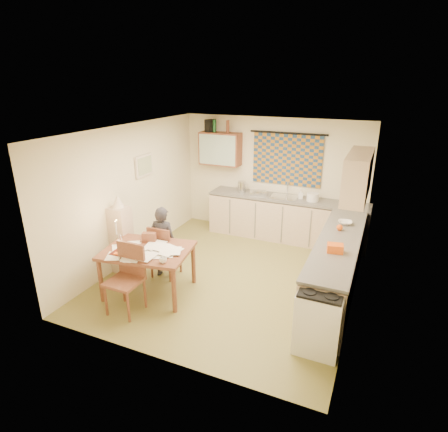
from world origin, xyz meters
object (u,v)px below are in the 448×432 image
at_px(chair_far, 166,260).
at_px(shelf_stand, 122,240).
at_px(stove, 319,319).
at_px(counter_back, 286,219).
at_px(counter_right, 336,268).
at_px(dining_table, 149,270).
at_px(person, 163,242).

relative_size(chair_far, shelf_stand, 0.79).
relative_size(stove, shelf_stand, 0.71).
height_order(counter_back, counter_right, same).
xyz_separation_m(dining_table, shelf_stand, (-0.83, 0.41, 0.22)).
distance_m(counter_right, shelf_stand, 3.62).
bearing_deg(counter_back, dining_table, -115.99).
relative_size(counter_right, shelf_stand, 2.47).
relative_size(chair_far, person, 0.74).
height_order(chair_far, shelf_stand, shelf_stand).
xyz_separation_m(counter_back, dining_table, (-1.43, -2.94, -0.07)).
xyz_separation_m(counter_right, chair_far, (-2.76, -0.59, -0.16)).
bearing_deg(person, counter_right, -174.89).
relative_size(dining_table, person, 1.15).
bearing_deg(chair_far, dining_table, 94.33).
height_order(stove, shelf_stand, shelf_stand).
xyz_separation_m(stove, chair_far, (-2.76, 0.83, -0.13)).
relative_size(stove, dining_table, 0.59).
xyz_separation_m(counter_back, stove, (1.28, -3.21, -0.03)).
relative_size(counter_back, counter_right, 1.12).
bearing_deg(chair_far, person, 42.14).
distance_m(counter_back, stove, 3.45).
relative_size(person, shelf_stand, 1.06).
bearing_deg(counter_right, chair_far, -168.00).
bearing_deg(dining_table, chair_far, 85.53).
bearing_deg(person, shelf_stand, 3.04).
relative_size(dining_table, chair_far, 1.55).
relative_size(counter_right, chair_far, 3.15).
distance_m(counter_right, stove, 1.41).
bearing_deg(stove, chair_far, 163.35).
xyz_separation_m(stove, dining_table, (-2.71, 0.27, -0.04)).
bearing_deg(person, counter_back, -129.12).
bearing_deg(dining_table, stove, -15.15).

